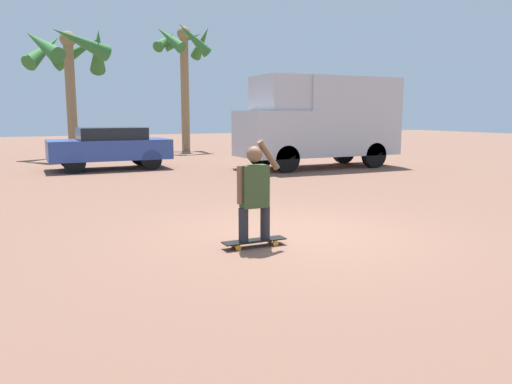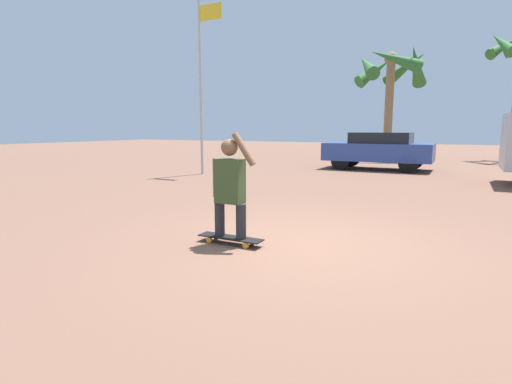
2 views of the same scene
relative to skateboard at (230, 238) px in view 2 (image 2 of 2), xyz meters
The scene contains 6 objects.
ground_plane 1.00m from the skateboard, 27.54° to the left, with size 80.00×80.00×0.00m, color brown.
skateboard is the anchor object (origin of this frame).
person_skateboarder 0.77m from the skateboard, behind, with size 0.66×0.23×1.45m.
parked_car_blue 11.49m from the skateboard, 90.79° to the left, with size 4.02×1.91×1.44m.
palm_tree_center_background 17.80m from the skateboard, 92.60° to the left, with size 3.80×3.87×5.67m.
flagpole 9.38m from the skateboard, 127.20° to the left, with size 0.95×0.12×5.89m.
Camera 2 is at (1.92, -5.07, 1.59)m, focal length 28.00 mm.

